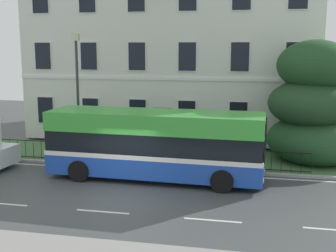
# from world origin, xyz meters

# --- Properties ---
(ground_plane) EXTENTS (60.00, 56.00, 0.18)m
(ground_plane) POSITION_xyz_m (0.00, 0.82, -0.02)
(ground_plane) COLOR #424647
(georgian_townhouse) EXTENTS (18.38, 10.55, 12.87)m
(georgian_townhouse) POSITION_xyz_m (-0.20, 14.36, 6.59)
(georgian_townhouse) COLOR silver
(georgian_townhouse) RESTS_ON ground_plane
(iron_verge_railing) EXTENTS (16.25, 0.04, 0.97)m
(iron_verge_railing) POSITION_xyz_m (-0.20, 4.40, 0.62)
(iron_verge_railing) COLOR black
(iron_verge_railing) RESTS_ON ground_plane
(evergreen_tree) EXTENTS (5.03, 5.01, 6.43)m
(evergreen_tree) POSITION_xyz_m (8.21, 7.15, 2.70)
(evergreen_tree) COLOR #423328
(evergreen_tree) RESTS_ON ground_plane
(single_decker_bus) EXTENTS (9.74, 2.95, 3.07)m
(single_decker_bus) POSITION_xyz_m (0.94, 2.56, 1.62)
(single_decker_bus) COLOR #1E49B3
(single_decker_bus) RESTS_ON ground_plane
(street_lamp_post) EXTENTS (0.36, 0.24, 6.44)m
(street_lamp_post) POSITION_xyz_m (-3.94, 5.50, 3.83)
(street_lamp_post) COLOR #333338
(street_lamp_post) RESTS_ON ground_plane
(litter_bin) EXTENTS (0.46, 0.46, 1.05)m
(litter_bin) POSITION_xyz_m (-0.94, 4.96, 0.65)
(litter_bin) COLOR #4C4742
(litter_bin) RESTS_ON ground_plane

